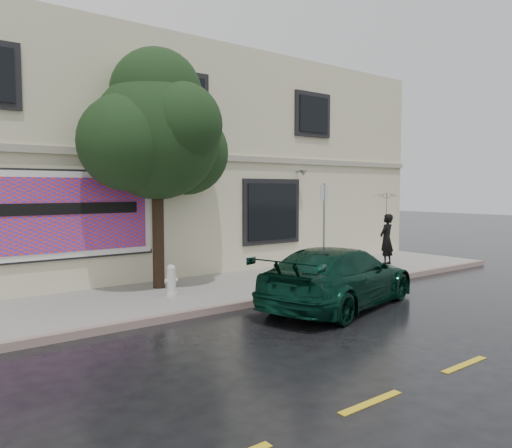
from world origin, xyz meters
TOP-DOWN VIEW (x-y plane):
  - ground at (0.00, 0.00)m, footprint 90.00×90.00m
  - sidewalk at (0.00, 3.25)m, footprint 20.00×3.50m
  - curb at (0.00, 1.50)m, footprint 20.00×0.18m
  - road_marking at (0.00, -3.50)m, footprint 19.00×0.12m
  - building at (0.00, 9.00)m, footprint 20.00×8.12m
  - billboard at (-3.20, 4.92)m, footprint 4.30×0.16m
  - car at (1.27, 0.24)m, footprint 5.10×3.22m
  - pedestrian at (6.53, 2.97)m, footprint 0.69×0.52m
  - umbrella at (6.53, 2.97)m, footprint 1.18×1.18m
  - street_tree at (-1.28, 4.08)m, footprint 3.19×3.19m
  - fire_hydrant at (-1.50, 3.00)m, footprint 0.31×0.29m
  - sign_pole at (3.08, 2.50)m, footprint 0.33×0.06m

SIDE VIEW (x-z plane):
  - ground at x=0.00m, z-range 0.00..0.00m
  - road_marking at x=0.00m, z-range 0.00..0.01m
  - sidewalk at x=0.00m, z-range 0.00..0.15m
  - curb at x=0.00m, z-range -0.01..0.15m
  - fire_hydrant at x=-1.50m, z-range 0.14..0.89m
  - car at x=1.27m, z-range 0.00..1.38m
  - pedestrian at x=6.53m, z-range 0.15..1.85m
  - sign_pole at x=3.08m, z-range 0.41..3.09m
  - billboard at x=-3.20m, z-range 0.95..3.15m
  - umbrella at x=6.53m, z-range 1.85..2.58m
  - building at x=0.00m, z-range 0.00..7.00m
  - street_tree at x=-1.28m, z-range 1.26..6.71m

